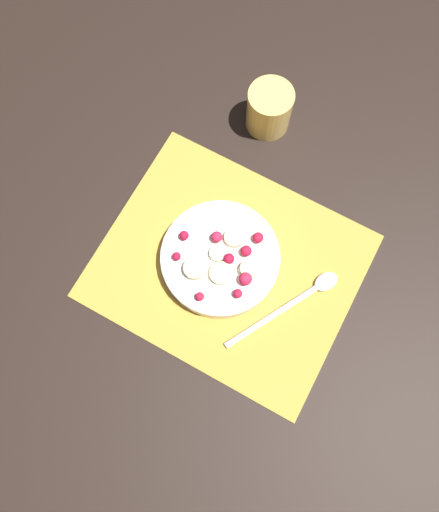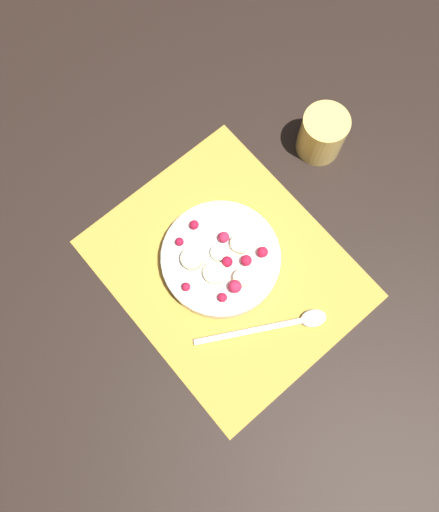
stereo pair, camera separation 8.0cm
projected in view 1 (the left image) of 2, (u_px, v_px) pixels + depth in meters
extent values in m
plane|color=black|center=(228.00, 266.00, 0.84)|extent=(3.00, 3.00, 0.00)
cube|color=gold|center=(228.00, 266.00, 0.84)|extent=(0.42, 0.35, 0.01)
cylinder|color=white|center=(220.00, 260.00, 0.82)|extent=(0.20, 0.20, 0.03)
torus|color=white|center=(220.00, 258.00, 0.81)|extent=(0.20, 0.20, 0.01)
cylinder|color=white|center=(220.00, 257.00, 0.81)|extent=(0.18, 0.18, 0.00)
cylinder|color=beige|center=(218.00, 272.00, 0.79)|extent=(0.05, 0.05, 0.01)
cylinder|color=#F4EAB7|center=(218.00, 253.00, 0.80)|extent=(0.03, 0.03, 0.01)
cylinder|color=beige|center=(250.00, 267.00, 0.80)|extent=(0.04, 0.04, 0.01)
cylinder|color=beige|center=(234.00, 238.00, 0.81)|extent=(0.04, 0.04, 0.01)
cylinder|color=beige|center=(195.00, 268.00, 0.79)|extent=(0.05, 0.05, 0.01)
sphere|color=red|center=(200.00, 297.00, 0.78)|extent=(0.01, 0.01, 0.01)
sphere|color=red|center=(258.00, 238.00, 0.81)|extent=(0.02, 0.02, 0.02)
sphere|color=red|center=(238.00, 294.00, 0.78)|extent=(0.01, 0.01, 0.01)
sphere|color=red|center=(246.00, 251.00, 0.80)|extent=(0.02, 0.02, 0.02)
sphere|color=#D12347|center=(217.00, 237.00, 0.81)|extent=(0.02, 0.02, 0.02)
sphere|color=#D12347|center=(245.00, 279.00, 0.79)|extent=(0.02, 0.02, 0.02)
sphere|color=#B21433|center=(232.00, 258.00, 0.80)|extent=(0.02, 0.02, 0.02)
sphere|color=#B21433|center=(184.00, 235.00, 0.81)|extent=(0.02, 0.02, 0.02)
sphere|color=#B21433|center=(176.00, 256.00, 0.80)|extent=(0.01, 0.01, 0.01)
cube|color=silver|center=(272.00, 316.00, 0.81)|extent=(0.09, 0.16, 0.00)
ellipsoid|color=silver|center=(326.00, 281.00, 0.82)|extent=(0.05, 0.05, 0.01)
cylinder|color=#F4CC66|center=(269.00, 109.00, 0.87)|extent=(0.08, 0.08, 0.09)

